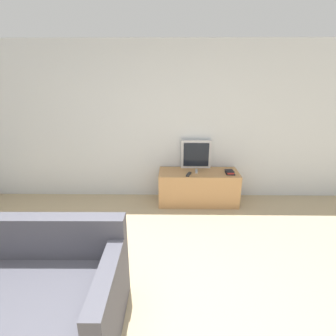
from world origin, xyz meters
TOP-DOWN VIEW (x-y plane):
  - wall_back at (0.00, 3.03)m, footprint 9.00×0.06m
  - tv_stand at (0.70, 2.72)m, footprint 1.31×0.53m
  - television at (0.66, 2.94)m, footprint 0.51×0.09m
  - couch at (-1.11, 0.30)m, footprint 1.90×1.01m
  - book_stack at (1.19, 2.64)m, footprint 0.15×0.18m
  - remote_on_stand at (0.66, 2.71)m, footprint 0.05×0.16m
  - remote_secondary at (0.52, 2.57)m, footprint 0.10×0.18m

SIDE VIEW (x-z plane):
  - tv_stand at x=0.70m, z-range 0.00..0.55m
  - couch at x=-1.11m, z-range -0.14..0.72m
  - remote_on_stand at x=0.66m, z-range 0.55..0.57m
  - remote_secondary at x=0.52m, z-range 0.55..0.57m
  - book_stack at x=1.19m, z-range 0.55..0.60m
  - television at x=0.66m, z-range 0.55..1.03m
  - wall_back at x=0.00m, z-range 0.00..2.60m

